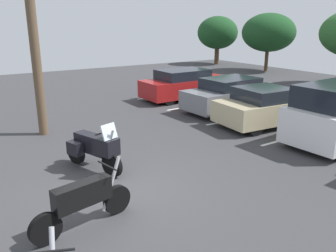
{
  "coord_description": "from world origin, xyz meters",
  "views": [
    {
      "loc": [
        7.02,
        -3.01,
        3.85
      ],
      "look_at": [
        -1.04,
        2.24,
        0.96
      ],
      "focal_mm": 37.02,
      "sensor_mm": 36.0,
      "label": 1
    }
  ],
  "objects_px": {
    "motorcycle_touring": "(94,148)",
    "car_red": "(186,84)",
    "motorcycle_second": "(84,201)",
    "car_grey": "(231,94)",
    "car_champagne": "(268,107)"
  },
  "relations": [
    {
      "from": "motorcycle_touring",
      "to": "car_red",
      "type": "relative_size",
      "value": 0.43
    },
    {
      "from": "motorcycle_touring",
      "to": "motorcycle_second",
      "type": "height_order",
      "value": "motorcycle_touring"
    },
    {
      "from": "motorcycle_second",
      "to": "car_grey",
      "type": "distance_m",
      "value": 10.4
    },
    {
      "from": "motorcycle_second",
      "to": "car_red",
      "type": "height_order",
      "value": "car_red"
    },
    {
      "from": "motorcycle_touring",
      "to": "car_champagne",
      "type": "relative_size",
      "value": 0.47
    },
    {
      "from": "car_grey",
      "to": "car_champagne",
      "type": "xyz_separation_m",
      "value": [
        2.48,
        -0.37,
        -0.02
      ]
    },
    {
      "from": "motorcycle_touring",
      "to": "car_grey",
      "type": "relative_size",
      "value": 0.44
    },
    {
      "from": "car_red",
      "to": "car_champagne",
      "type": "relative_size",
      "value": 1.11
    },
    {
      "from": "motorcycle_second",
      "to": "car_red",
      "type": "relative_size",
      "value": 0.45
    },
    {
      "from": "motorcycle_second",
      "to": "car_champagne",
      "type": "relative_size",
      "value": 0.5
    },
    {
      "from": "car_red",
      "to": "car_champagne",
      "type": "xyz_separation_m",
      "value": [
        5.68,
        -0.17,
        -0.03
      ]
    },
    {
      "from": "car_red",
      "to": "car_grey",
      "type": "distance_m",
      "value": 3.21
    },
    {
      "from": "car_champagne",
      "to": "car_red",
      "type": "bearing_deg",
      "value": 178.27
    },
    {
      "from": "car_grey",
      "to": "car_red",
      "type": "bearing_deg",
      "value": -176.36
    },
    {
      "from": "motorcycle_second",
      "to": "car_red",
      "type": "bearing_deg",
      "value": 134.9
    }
  ]
}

